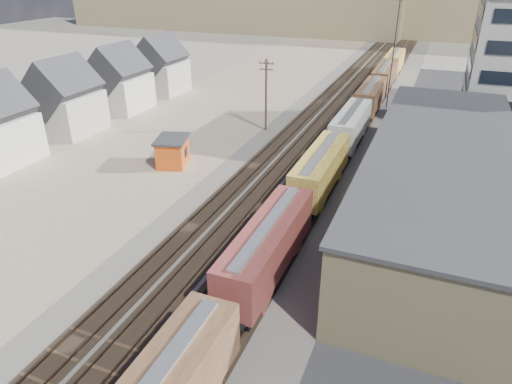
% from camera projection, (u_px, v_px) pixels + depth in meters
% --- Properties ---
extents(ground, '(300.00, 300.00, 0.00)m').
position_uv_depth(ground, '(151.00, 357.00, 27.74)').
color(ground, '#6B6356').
rests_on(ground, ground).
extents(ballast_bed, '(18.00, 200.00, 0.06)m').
position_uv_depth(ballast_bed, '(337.00, 121.00, 69.16)').
color(ballast_bed, '#4C4742').
rests_on(ballast_bed, ground).
extents(dirt_yard, '(24.00, 180.00, 0.03)m').
position_uv_depth(dirt_yard, '(188.00, 125.00, 67.55)').
color(dirt_yard, '#73674F').
rests_on(dirt_yard, ground).
extents(asphalt_lot, '(26.00, 120.00, 0.04)m').
position_uv_depth(asphalt_lot, '(505.00, 184.00, 49.38)').
color(asphalt_lot, '#232326').
rests_on(asphalt_lot, ground).
extents(rail_tracks, '(11.40, 200.00, 0.24)m').
position_uv_depth(rail_tracks, '(333.00, 120.00, 69.30)').
color(rail_tracks, black).
rests_on(rail_tracks, ground).
extents(freight_train, '(3.00, 119.74, 4.46)m').
position_uv_depth(freight_train, '(337.00, 144.00, 52.45)').
color(freight_train, black).
rests_on(freight_train, ground).
extents(warehouse, '(12.40, 40.40, 7.25)m').
position_uv_depth(warehouse, '(439.00, 180.00, 41.81)').
color(warehouse, tan).
rests_on(warehouse, ground).
extents(utility_pole_north, '(2.20, 0.32, 10.00)m').
position_uv_depth(utility_pole_north, '(266.00, 94.00, 63.00)').
color(utility_pole_north, '#382619').
rests_on(utility_pole_north, ground).
extents(radio_mast, '(1.20, 0.16, 18.00)m').
position_uv_depth(radio_mast, '(394.00, 51.00, 71.35)').
color(radio_mast, black).
rests_on(radio_mast, ground).
extents(townhouse_row, '(8.15, 68.16, 10.47)m').
position_uv_depth(townhouse_row, '(31.00, 114.00, 57.86)').
color(townhouse_row, '#B7B2A8').
rests_on(townhouse_row, ground).
extents(maintenance_shed, '(4.66, 5.35, 3.32)m').
position_uv_depth(maintenance_shed, '(173.00, 151.00, 53.46)').
color(maintenance_shed, '#C94912').
rests_on(maintenance_shed, ground).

